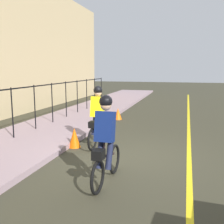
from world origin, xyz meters
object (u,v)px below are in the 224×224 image
at_px(cyclist_lead, 105,141).
at_px(traffic_cone_near, 74,138).
at_px(cyclist_follow, 98,117).
at_px(traffic_cone_far, 118,114).

relative_size(cyclist_lead, traffic_cone_near, 3.10).
relative_size(cyclist_follow, traffic_cone_far, 3.46).
relative_size(traffic_cone_near, traffic_cone_far, 1.12).
xyz_separation_m(cyclist_follow, traffic_cone_near, (-0.30, 0.64, -0.62)).
bearing_deg(traffic_cone_near, traffic_cone_far, -1.82).
relative_size(cyclist_lead, cyclist_follow, 1.00).
bearing_deg(traffic_cone_near, cyclist_lead, -143.12).
xyz_separation_m(cyclist_follow, traffic_cone_far, (4.31, 0.49, -0.65)).
xyz_separation_m(cyclist_lead, traffic_cone_far, (6.81, 1.50, -0.65)).
bearing_deg(traffic_cone_far, cyclist_lead, -167.56).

